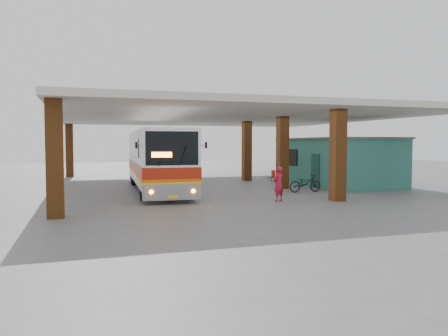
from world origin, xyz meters
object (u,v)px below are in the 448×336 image
motorcycle (305,183)px  pedestrian (279,184)px  red_chair (272,176)px  coach_bus (157,159)px

motorcycle → pedestrian: bearing=135.8°
pedestrian → red_chair: (4.55, 10.71, -0.46)m
red_chair → coach_bus: bearing=-168.9°
red_chair → pedestrian: bearing=-126.6°
motorcycle → red_chair: bearing=-9.9°
coach_bus → motorcycle: coach_bus is taller
coach_bus → pedestrian: (4.66, -6.48, -1.00)m
coach_bus → motorcycle: (7.73, -3.44, -1.32)m
pedestrian → coach_bus: bearing=-79.4°
coach_bus → pedestrian: coach_bus is taller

